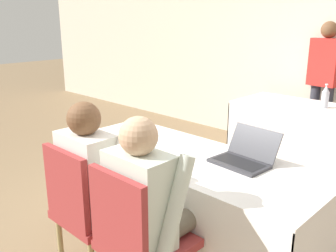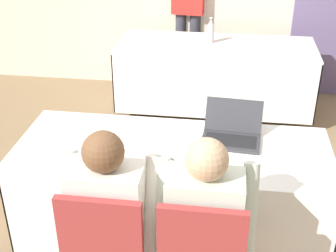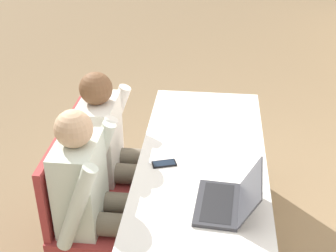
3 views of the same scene
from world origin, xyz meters
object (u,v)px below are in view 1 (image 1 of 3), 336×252
chair_near_left (86,208)px  person_checkered_shirt (99,179)px  person_white_shirt (151,205)px  cell_phone (167,164)px  chair_near_right (137,238)px  person_red_shirt (323,80)px  water_bottle (325,97)px  laptop (244,157)px

chair_near_left → person_checkered_shirt: 0.19m
chair_near_left → person_white_shirt: 0.51m
person_checkered_shirt → person_white_shirt: (0.47, 0.00, 0.00)m
cell_phone → person_white_shirt: bearing=-75.9°
chair_near_right → person_red_shirt: 3.37m
water_bottle → chair_near_right: water_bottle is taller
cell_phone → water_bottle: bearing=69.5°
water_bottle → person_checkered_shirt: person_checkered_shirt is taller
cell_phone → water_bottle: size_ratio=0.61×
person_white_shirt → person_red_shirt: 3.25m
water_bottle → cell_phone: bearing=-92.6°
chair_near_left → chair_near_right: 0.47m
person_white_shirt → chair_near_right: bearing=90.0°
chair_near_right → person_checkered_shirt: 0.51m
chair_near_right → person_white_shirt: bearing=-90.0°
water_bottle → person_white_shirt: bearing=-87.3°
chair_near_left → cell_phone: bearing=-118.4°
laptop → cell_phone: laptop is taller
person_checkered_shirt → person_red_shirt: 3.22m
water_bottle → person_red_shirt: 0.68m
chair_near_right → person_checkered_shirt: size_ratio=0.78×
cell_phone → chair_near_left: 0.57m
chair_near_left → person_white_shirt: bearing=-167.6°
person_white_shirt → person_checkered_shirt: bearing=0.0°
cell_phone → water_bottle: (0.10, 2.24, 0.11)m
laptop → chair_near_right: size_ratio=0.41×
chair_near_left → person_white_shirt: person_white_shirt is taller
chair_near_left → person_checkered_shirt: bearing=-90.0°
chair_near_left → person_red_shirt: size_ratio=0.57×
laptop → cell_phone: size_ratio=2.50×
chair_near_right → water_bottle: bearing=-87.4°
chair_near_right → person_checkered_shirt: bearing=-12.4°
cell_phone → chair_near_left: (-0.25, -0.46, -0.23)m
water_bottle → chair_near_right: (0.12, -2.70, -0.34)m
laptop → person_red_shirt: person_red_shirt is taller
person_checkered_shirt → person_white_shirt: size_ratio=1.00×
chair_near_left → laptop: bearing=-125.6°
chair_near_left → water_bottle: bearing=-97.4°
cell_phone → person_checkered_shirt: bearing=-142.8°
cell_phone → water_bottle: water_bottle is taller
person_checkered_shirt → laptop: bearing=-129.4°
cell_phone → person_checkered_shirt: (-0.25, -0.36, -0.07)m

